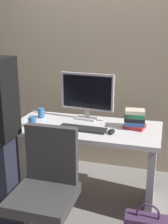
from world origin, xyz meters
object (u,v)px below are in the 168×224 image
object	(u,v)px
monitor	(87,94)
book_stack	(135,119)
cup_by_monitor	(41,113)
keyboard	(82,129)
office_chair	(46,198)
cup_near_keyboard	(32,122)
mouse	(111,131)
desk	(85,149)

from	to	relation	value
monitor	book_stack	world-z (taller)	monitor
cup_by_monitor	book_stack	world-z (taller)	book_stack
keyboard	book_stack	world-z (taller)	book_stack
office_chair	cup_near_keyboard	distance (m)	0.77
office_chair	mouse	xyz separation A→B (m)	(0.36, 0.61, 0.34)
cup_near_keyboard	book_stack	bearing A→B (deg)	14.02
mouse	monitor	bearing A→B (deg)	133.65
desk	keyboard	world-z (taller)	keyboard
keyboard	book_stack	xyz separation A→B (m)	(0.44, 0.17, 0.07)
monitor	cup_near_keyboard	xyz separation A→B (m)	(-0.42, -0.36, -0.21)
mouse	cup_by_monitor	distance (m)	0.80
desk	cup_by_monitor	distance (m)	0.59
mouse	desk	bearing A→B (deg)	156.26
desk	mouse	world-z (taller)	mouse
mouse	book_stack	world-z (taller)	book_stack
monitor	cup_by_monitor	distance (m)	0.51
office_chair	mouse	distance (m)	0.78
mouse	cup_by_monitor	world-z (taller)	cup_by_monitor
office_chair	cup_by_monitor	size ratio (longest dim) A/B	9.64
office_chair	monitor	world-z (taller)	monitor
mouse	cup_by_monitor	bearing A→B (deg)	162.61
desk	mouse	bearing A→B (deg)	-23.74
keyboard	cup_by_monitor	world-z (taller)	cup_by_monitor
desk	monitor	world-z (taller)	monitor
monitor	cup_near_keyboard	size ratio (longest dim) A/B	5.77
desk	cup_by_monitor	world-z (taller)	cup_by_monitor
keyboard	cup_near_keyboard	xyz separation A→B (m)	(-0.46, -0.05, 0.04)
keyboard	cup_by_monitor	bearing A→B (deg)	158.33
office_chair	cup_near_keyboard	world-z (taller)	office_chair
cup_near_keyboard	book_stack	xyz separation A→B (m)	(0.90, 0.23, 0.04)
desk	book_stack	bearing A→B (deg)	9.42
desk	office_chair	world-z (taller)	office_chair
mouse	book_stack	xyz separation A→B (m)	(0.17, 0.19, 0.07)
monitor	book_stack	size ratio (longest dim) A/B	2.64
desk	cup_by_monitor	xyz separation A→B (m)	(-0.50, 0.12, 0.28)
office_chair	keyboard	size ratio (longest dim) A/B	2.19
monitor	cup_by_monitor	world-z (taller)	monitor
book_stack	mouse	bearing A→B (deg)	-132.57
desk	keyboard	size ratio (longest dim) A/B	3.18
desk	office_chair	size ratio (longest dim) A/B	1.45
desk	mouse	distance (m)	0.38
office_chair	cup_near_keyboard	bearing A→B (deg)	122.83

